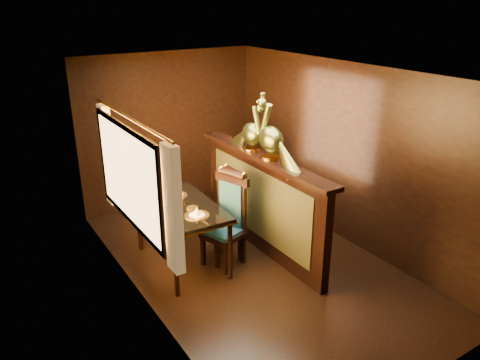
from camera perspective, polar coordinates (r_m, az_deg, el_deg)
The scene contains 8 objects.
ground at distance 6.26m, azimuth 1.73°, elevation -10.16°, with size 5.00×5.00×0.00m, color black.
room_shell at distance 5.56m, azimuth 1.08°, elevation 3.67°, with size 3.04×5.04×2.52m.
partition at distance 6.31m, azimuth 2.68°, elevation -2.59°, with size 0.26×2.70×1.36m.
dining_table at distance 5.96m, azimuth -7.27°, elevation -3.75°, with size 0.90×1.44×1.03m.
chair_left at distance 6.16m, azimuth -1.39°, elevation -3.85°, with size 0.45×0.50×1.25m.
chair_right at distance 6.03m, azimuth -1.39°, elevation -4.29°, with size 0.59×0.60×1.28m.
peacock_left at distance 5.83m, azimuth 3.84°, elevation 6.36°, with size 0.26×0.68×0.81m, color #194C32, non-canonical shape.
peacock_right at distance 6.17m, azimuth 1.48°, elevation 6.81°, with size 0.23×0.60×0.72m, color #194C32, non-canonical shape.
Camera 1 is at (-3.03, -4.38, 3.29)m, focal length 35.00 mm.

